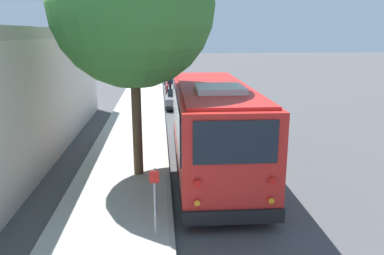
{
  "coord_description": "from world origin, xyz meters",
  "views": [
    {
      "loc": [
        -11.94,
        2.22,
        4.77
      ],
      "look_at": [
        1.73,
        1.03,
        1.3
      ],
      "focal_mm": 35.0,
      "sensor_mm": 36.0,
      "label": 1
    }
  ],
  "objects_px": {
    "parked_sedan_gray": "(180,97)",
    "parked_sedan_blue": "(172,77)",
    "sign_post_far": "(156,191)",
    "parked_sedan_maroon": "(176,85)",
    "sign_post_near": "(155,203)",
    "shuttle_bus": "(213,124)",
    "parked_sedan_navy": "(170,70)"
  },
  "relations": [
    {
      "from": "parked_sedan_maroon",
      "to": "parked_sedan_blue",
      "type": "relative_size",
      "value": 1.06
    },
    {
      "from": "parked_sedan_blue",
      "to": "parked_sedan_navy",
      "type": "relative_size",
      "value": 0.97
    },
    {
      "from": "shuttle_bus",
      "to": "parked_sedan_navy",
      "type": "distance_m",
      "value": 31.13
    },
    {
      "from": "parked_sedan_maroon",
      "to": "parked_sedan_navy",
      "type": "bearing_deg",
      "value": 0.25
    },
    {
      "from": "parked_sedan_blue",
      "to": "parked_sedan_navy",
      "type": "height_order",
      "value": "parked_sedan_navy"
    },
    {
      "from": "sign_post_near",
      "to": "parked_sedan_maroon",
      "type": "bearing_deg",
      "value": -3.74
    },
    {
      "from": "shuttle_bus",
      "to": "parked_sedan_navy",
      "type": "bearing_deg",
      "value": 2.01
    },
    {
      "from": "parked_sedan_maroon",
      "to": "parked_sedan_gray",
      "type": "bearing_deg",
      "value": 179.71
    },
    {
      "from": "parked_sedan_gray",
      "to": "parked_sedan_maroon",
      "type": "xyz_separation_m",
      "value": [
        6.03,
        -0.01,
        0.0
      ]
    },
    {
      "from": "parked_sedan_maroon",
      "to": "sign_post_near",
      "type": "distance_m",
      "value": 22.99
    },
    {
      "from": "shuttle_bus",
      "to": "sign_post_near",
      "type": "xyz_separation_m",
      "value": [
        -4.42,
        1.96,
        -0.77
      ]
    },
    {
      "from": "shuttle_bus",
      "to": "parked_sedan_maroon",
      "type": "distance_m",
      "value": 18.56
    },
    {
      "from": "parked_sedan_maroon",
      "to": "sign_post_near",
      "type": "xyz_separation_m",
      "value": [
        -22.94,
        1.5,
        0.37
      ]
    },
    {
      "from": "shuttle_bus",
      "to": "parked_sedan_blue",
      "type": "relative_size",
      "value": 2.09
    },
    {
      "from": "shuttle_bus",
      "to": "parked_sedan_gray",
      "type": "xyz_separation_m",
      "value": [
        12.49,
        0.47,
        -1.14
      ]
    },
    {
      "from": "parked_sedan_navy",
      "to": "parked_sedan_gray",
      "type": "bearing_deg",
      "value": 176.37
    },
    {
      "from": "parked_sedan_gray",
      "to": "parked_sedan_blue",
      "type": "bearing_deg",
      "value": 4.62
    },
    {
      "from": "shuttle_bus",
      "to": "sign_post_far",
      "type": "bearing_deg",
      "value": 149.62
    },
    {
      "from": "parked_sedan_maroon",
      "to": "shuttle_bus",
      "type": "bearing_deg",
      "value": -178.76
    },
    {
      "from": "parked_sedan_gray",
      "to": "sign_post_far",
      "type": "xyz_separation_m",
      "value": [
        -15.69,
        1.49,
        0.15
      ]
    },
    {
      "from": "shuttle_bus",
      "to": "parked_sedan_maroon",
      "type": "height_order",
      "value": "shuttle_bus"
    },
    {
      "from": "parked_sedan_gray",
      "to": "sign_post_far",
      "type": "distance_m",
      "value": 15.77
    },
    {
      "from": "parked_sedan_blue",
      "to": "parked_sedan_gray",
      "type": "bearing_deg",
      "value": 178.4
    },
    {
      "from": "parked_sedan_navy",
      "to": "sign_post_far",
      "type": "relative_size",
      "value": 3.55
    },
    {
      "from": "sign_post_far",
      "to": "parked_sedan_gray",
      "type": "bearing_deg",
      "value": -5.42
    },
    {
      "from": "shuttle_bus",
      "to": "parked_sedan_gray",
      "type": "distance_m",
      "value": 12.55
    },
    {
      "from": "parked_sedan_blue",
      "to": "sign_post_far",
      "type": "xyz_separation_m",
      "value": [
        -27.88,
        1.4,
        0.16
      ]
    },
    {
      "from": "parked_sedan_gray",
      "to": "parked_sedan_blue",
      "type": "distance_m",
      "value": 12.19
    },
    {
      "from": "shuttle_bus",
      "to": "sign_post_near",
      "type": "relative_size",
      "value": 5.42
    },
    {
      "from": "parked_sedan_gray",
      "to": "parked_sedan_blue",
      "type": "relative_size",
      "value": 1.15
    },
    {
      "from": "sign_post_near",
      "to": "sign_post_far",
      "type": "xyz_separation_m",
      "value": [
        1.21,
        0.0,
        -0.22
      ]
    },
    {
      "from": "parked_sedan_navy",
      "to": "parked_sedan_maroon",
      "type": "bearing_deg",
      "value": 176.54
    }
  ]
}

